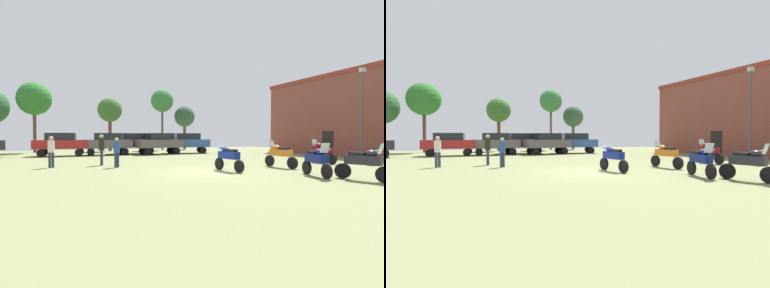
# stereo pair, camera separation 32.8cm
# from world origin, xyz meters

# --- Properties ---
(ground_plane) EXTENTS (44.00, 52.00, 0.02)m
(ground_plane) POSITION_xyz_m (0.00, 0.00, 0.01)
(ground_plane) COLOR olive
(brick_building) EXTENTS (6.12, 16.88, 7.25)m
(brick_building) POSITION_xyz_m (18.00, 5.05, 3.63)
(brick_building) COLOR brown
(brick_building) RESTS_ON ground
(motorcycle_3) EXTENTS (0.77, 2.02, 1.44)m
(motorcycle_3) POSITION_xyz_m (3.74, -3.27, 0.73)
(motorcycle_3) COLOR black
(motorcycle_3) RESTS_ON ground
(motorcycle_4) EXTENTS (0.62, 2.27, 1.48)m
(motorcycle_4) POSITION_xyz_m (4.71, 0.09, 0.75)
(motorcycle_4) COLOR black
(motorcycle_4) RESTS_ON ground
(motorcycle_5) EXTENTS (0.65, 2.14, 1.45)m
(motorcycle_5) POSITION_xyz_m (1.27, -0.13, 0.73)
(motorcycle_5) COLOR black
(motorcycle_5) RESTS_ON ground
(motorcycle_6) EXTENTS (0.62, 2.28, 1.51)m
(motorcycle_6) POSITION_xyz_m (8.86, 0.96, 0.76)
(motorcycle_6) COLOR black
(motorcycle_6) RESTS_ON ground
(motorcycle_7) EXTENTS (0.80, 2.06, 1.46)m
(motorcycle_7) POSITION_xyz_m (4.47, -4.87, 0.73)
(motorcycle_7) COLOR black
(motorcycle_7) RESTS_ON ground
(car_1) EXTENTS (4.58, 2.65, 2.00)m
(car_1) POSITION_xyz_m (5.25, 14.21, 1.19)
(car_1) COLOR black
(car_1) RESTS_ON ground
(car_2) EXTENTS (4.41, 2.07, 2.00)m
(car_2) POSITION_xyz_m (0.22, 15.79, 1.19)
(car_2) COLOR black
(car_2) RESTS_ON ground
(car_4) EXTENTS (4.48, 2.30, 2.00)m
(car_4) POSITION_xyz_m (-6.32, 14.92, 1.19)
(car_4) COLOR black
(car_4) RESTS_ON ground
(car_5) EXTENTS (4.43, 2.12, 2.00)m
(car_5) POSITION_xyz_m (-2.45, 14.72, 1.19)
(car_5) COLOR black
(car_5) RESTS_ON ground
(car_6) EXTENTS (4.48, 2.30, 2.00)m
(car_6) POSITION_xyz_m (2.16, 13.70, 1.19)
(car_6) COLOR black
(car_6) RESTS_ON ground
(person_1) EXTENTS (0.45, 0.45, 1.73)m
(person_1) POSITION_xyz_m (-6.76, 5.16, 1.03)
(person_1) COLOR #2B3346
(person_1) RESTS_ON ground
(person_2) EXTENTS (0.36, 0.36, 1.82)m
(person_2) POSITION_xyz_m (-4.09, 5.38, 1.09)
(person_2) COLOR #293048
(person_2) RESTS_ON ground
(person_3) EXTENTS (0.47, 0.47, 1.65)m
(person_3) POSITION_xyz_m (-3.47, 3.84, 0.98)
(person_3) COLOR #2A334C
(person_3) RESTS_ON ground
(tree_1) EXTENTS (2.77, 2.77, 6.11)m
(tree_1) POSITION_xyz_m (-1.24, 21.64, 4.67)
(tree_1) COLOR brown
(tree_1) RESTS_ON ground
(tree_2) EXTENTS (3.41, 3.41, 7.32)m
(tree_2) POSITION_xyz_m (-8.86, 21.84, 5.60)
(tree_2) COLOR brown
(tree_2) RESTS_ON ground
(tree_5) EXTENTS (2.80, 2.80, 7.52)m
(tree_5) POSITION_xyz_m (5.13, 21.87, 6.07)
(tree_5) COLOR brown
(tree_5) RESTS_ON ground
(tree_6) EXTENTS (2.69, 2.69, 5.62)m
(tree_6) POSITION_xyz_m (8.35, 22.38, 4.23)
(tree_6) COLOR brown
(tree_6) RESTS_ON ground
(lamp_post) EXTENTS (0.44, 0.24, 6.54)m
(lamp_post) POSITION_xyz_m (13.21, 1.39, 3.68)
(lamp_post) COLOR #47474C
(lamp_post) RESTS_ON ground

